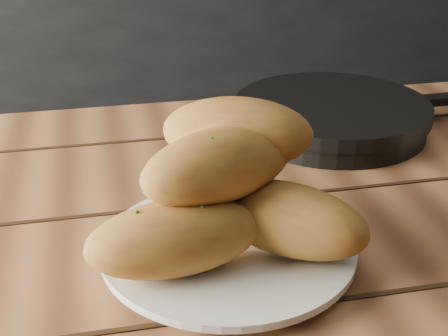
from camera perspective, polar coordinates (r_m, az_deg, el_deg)
The scene contains 5 objects.
counter at distance 2.49m, azimuth 1.12°, elevation 10.74°, with size 2.80×0.60×0.90m, color black.
table at distance 0.74m, azimuth 11.62°, elevation -12.69°, with size 1.37×0.90×0.75m.
plate at distance 0.63m, azimuth 0.39°, elevation -7.41°, with size 0.25×0.25×0.02m.
bread_rolls at distance 0.59m, azimuth 0.19°, elevation -1.88°, with size 0.28×0.25×0.14m.
skillet at distance 0.93m, azimuth 9.94°, elevation 4.80°, with size 0.42×0.28×0.05m.
Camera 1 is at (-0.55, -0.63, 1.10)m, focal length 50.00 mm.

